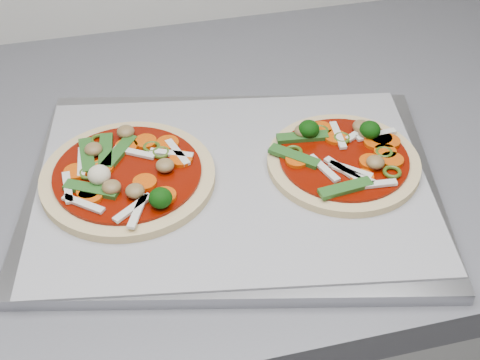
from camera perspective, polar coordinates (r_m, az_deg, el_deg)
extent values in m
cube|color=#9C9CA2|center=(0.72, -0.61, -0.46)|extent=(0.50, 0.41, 0.01)
cube|color=#949499|center=(0.72, -0.62, 0.02)|extent=(0.46, 0.37, 0.00)
cylinder|color=#D2B97E|center=(0.72, -9.53, 0.25)|extent=(0.22, 0.22, 0.01)
cylinder|color=#760E00|center=(0.72, -9.59, 0.66)|extent=(0.18, 0.18, 0.00)
ellipsoid|color=olive|center=(0.74, -12.40, 2.57)|extent=(0.03, 0.03, 0.01)
cylinder|color=#E05C02|center=(0.75, -8.07, 3.26)|extent=(0.03, 0.03, 0.00)
cylinder|color=#E05C02|center=(0.68, -6.48, -1.34)|extent=(0.03, 0.03, 0.00)
cube|color=silver|center=(0.74, -9.01, 2.34)|extent=(0.04, 0.03, 0.00)
torus|color=#375114|center=(0.72, -12.84, 0.58)|extent=(0.03, 0.03, 0.00)
ellipsoid|color=olive|center=(0.69, -10.91, -0.60)|extent=(0.03, 0.03, 0.01)
cube|color=#2B6321|center=(0.75, -11.39, 2.46)|extent=(0.02, 0.06, 0.00)
cylinder|color=#E05C02|center=(0.73, -13.86, 0.68)|extent=(0.04, 0.04, 0.00)
cube|color=silver|center=(0.71, -14.49, -0.62)|extent=(0.01, 0.05, 0.00)
torus|color=#375114|center=(0.72, -11.99, 1.05)|extent=(0.03, 0.03, 0.00)
cylinder|color=#E05C02|center=(0.70, -8.14, -0.20)|extent=(0.03, 0.03, 0.00)
cube|color=silver|center=(0.67, -9.12, -2.36)|extent=(0.04, 0.03, 0.00)
cube|color=silver|center=(0.73, -5.36, 2.37)|extent=(0.02, 0.05, 0.00)
cube|color=silver|center=(0.74, -13.36, 1.50)|extent=(0.01, 0.05, 0.00)
cube|color=#2B6321|center=(0.70, -12.59, -0.78)|extent=(0.06, 0.04, 0.00)
torus|color=#375114|center=(0.74, -7.54, 2.79)|extent=(0.03, 0.03, 0.00)
cube|color=#2B6321|center=(0.74, -12.92, 2.04)|extent=(0.02, 0.06, 0.00)
torus|color=#375114|center=(0.76, -11.94, 3.38)|extent=(0.03, 0.03, 0.00)
cube|color=silver|center=(0.67, -8.72, -2.63)|extent=(0.03, 0.05, 0.00)
cylinder|color=#E05C02|center=(0.72, -5.05, 1.79)|extent=(0.03, 0.03, 0.00)
cube|color=silver|center=(0.73, -5.88, 2.27)|extent=(0.05, 0.03, 0.00)
cylinder|color=#E05C02|center=(0.75, -9.67, 2.84)|extent=(0.03, 0.03, 0.00)
cube|color=silver|center=(0.68, -13.23, -1.99)|extent=(0.04, 0.04, 0.00)
ellipsoid|color=beige|center=(0.70, -11.92, 0.43)|extent=(0.03, 0.03, 0.02)
ellipsoid|color=olive|center=(0.76, -9.74, 4.09)|extent=(0.02, 0.02, 0.01)
ellipsoid|color=olive|center=(0.71, -6.42, 1.24)|extent=(0.02, 0.02, 0.01)
cube|color=#2B6321|center=(0.74, -10.27, 2.40)|extent=(0.05, 0.06, 0.00)
ellipsoid|color=olive|center=(0.68, -8.95, -0.93)|extent=(0.02, 0.02, 0.01)
cylinder|color=#E05C02|center=(0.70, -12.81, -0.95)|extent=(0.04, 0.04, 0.00)
cylinder|color=#E05C02|center=(0.72, -11.71, 1.04)|extent=(0.03, 0.03, 0.00)
torus|color=#375114|center=(0.73, -6.77, 2.34)|extent=(0.03, 0.03, 0.00)
cylinder|color=#E05C02|center=(0.75, -6.19, 3.15)|extent=(0.03, 0.03, 0.00)
ellipsoid|color=#0B3E08|center=(0.67, -6.81, -1.53)|extent=(0.03, 0.03, 0.02)
cylinder|color=#E05C02|center=(0.69, -12.63, -1.34)|extent=(0.03, 0.03, 0.00)
cylinder|color=#D2B97E|center=(0.74, 8.81, 1.51)|extent=(0.17, 0.17, 0.01)
cylinder|color=#760E00|center=(0.74, 8.86, 1.88)|extent=(0.15, 0.15, 0.00)
ellipsoid|color=olive|center=(0.77, 10.78, 4.02)|extent=(0.03, 0.03, 0.01)
cylinder|color=#E05C02|center=(0.72, 4.87, 1.70)|extent=(0.03, 0.03, 0.00)
cube|color=#2B6321|center=(0.76, 5.34, 3.68)|extent=(0.06, 0.02, 0.00)
ellipsoid|color=#0B3E08|center=(0.76, 5.90, 4.34)|extent=(0.03, 0.03, 0.02)
cylinder|color=#E05C02|center=(0.76, 11.44, 3.17)|extent=(0.04, 0.04, 0.00)
torus|color=#375114|center=(0.72, 12.85, 0.67)|extent=(0.03, 0.03, 0.00)
cube|color=silver|center=(0.77, 11.53, 3.82)|extent=(0.05, 0.01, 0.00)
cube|color=silver|center=(0.72, 7.15, 1.00)|extent=(0.02, 0.05, 0.00)
cylinder|color=#E05C02|center=(0.73, 11.09, 1.53)|extent=(0.03, 0.03, 0.00)
torus|color=#375114|center=(0.76, 8.69, 3.56)|extent=(0.02, 0.02, 0.00)
cube|color=#2B6321|center=(0.73, 4.64, 2.05)|extent=(0.05, 0.05, 0.00)
ellipsoid|color=olive|center=(0.77, 10.29, 4.53)|extent=(0.03, 0.03, 0.01)
torus|color=#375114|center=(0.75, 12.19, 2.29)|extent=(0.03, 0.03, 0.00)
cylinder|color=#E05C02|center=(0.75, 12.28, 2.35)|extent=(0.04, 0.04, 0.00)
torus|color=#375114|center=(0.73, 4.59, 2.45)|extent=(0.03, 0.03, 0.00)
ellipsoid|color=#0B3E08|center=(0.76, 11.03, 4.22)|extent=(0.03, 0.03, 0.02)
cube|color=silver|center=(0.71, 9.64, 0.48)|extent=(0.04, 0.04, 0.00)
cylinder|color=#E05C02|center=(0.74, 12.85, 1.67)|extent=(0.03, 0.03, 0.00)
cube|color=silver|center=(0.72, 8.75, 0.91)|extent=(0.03, 0.05, 0.00)
cube|color=silver|center=(0.76, 8.36, 3.80)|extent=(0.01, 0.05, 0.00)
ellipsoid|color=olive|center=(0.73, 11.48, 1.50)|extent=(0.02, 0.02, 0.01)
cylinder|color=#E05C02|center=(0.76, 12.61, 3.22)|extent=(0.03, 0.03, 0.00)
ellipsoid|color=olive|center=(0.77, 10.98, 3.99)|extent=(0.02, 0.02, 0.01)
cylinder|color=#E05C02|center=(0.77, 11.94, 3.49)|extent=(0.03, 0.03, 0.00)
cube|color=silver|center=(0.77, 10.28, 4.15)|extent=(0.05, 0.03, 0.00)
cylinder|color=#E05C02|center=(0.76, 8.14, 3.63)|extent=(0.03, 0.03, 0.00)
cube|color=silver|center=(0.72, 9.41, 0.87)|extent=(0.04, 0.04, 0.00)
cylinder|color=#E05C02|center=(0.77, 6.93, 4.37)|extent=(0.04, 0.04, 0.00)
cube|color=silver|center=(0.70, 11.39, -0.37)|extent=(0.05, 0.01, 0.00)
cube|color=#2B6321|center=(0.69, 9.00, -0.68)|extent=(0.06, 0.02, 0.00)
torus|color=#375114|center=(0.77, 6.87, 4.19)|extent=(0.03, 0.03, 0.00)
cylinder|color=#E05C02|center=(0.71, 10.37, 0.21)|extent=(0.03, 0.03, 0.00)
ellipsoid|color=olive|center=(0.76, 5.39, 4.19)|extent=(0.03, 0.03, 0.01)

